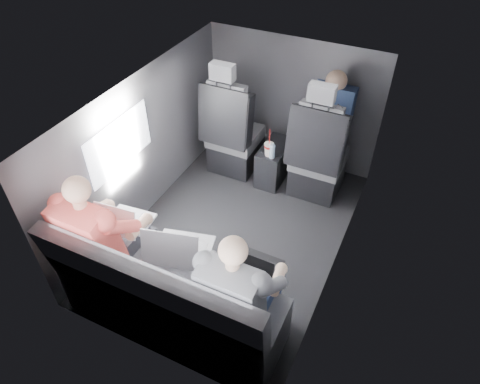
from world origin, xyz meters
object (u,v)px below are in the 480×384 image
at_px(front_seat_right, 317,160).
at_px(passenger_rear_left, 105,235).
at_px(soda_cup, 269,149).
at_px(passenger_front_right, 331,116).
at_px(passenger_rear_right, 241,291).
at_px(laptop_silver, 179,248).
at_px(center_console, 274,162).
at_px(water_bottle, 272,151).
at_px(laptop_black, 255,266).
at_px(laptop_white, 125,220).
at_px(rear_bench, 170,301).
at_px(front_seat_left, 233,137).

relative_size(front_seat_right, passenger_rear_left, 1.04).
xyz_separation_m(soda_cup, passenger_front_right, (0.46, 0.38, 0.27)).
height_order(front_seat_right, passenger_rear_right, front_seat_right).
bearing_deg(laptop_silver, soda_cup, 89.37).
relative_size(center_console, water_bottle, 3.08).
height_order(center_console, laptop_black, laptop_black).
xyz_separation_m(laptop_white, passenger_rear_left, (-0.04, -0.18, -0.01)).
bearing_deg(center_console, laptop_silver, -90.58).
height_order(laptop_white, passenger_front_right, passenger_front_right).
bearing_deg(passenger_rear_right, rear_bench, -169.26).
height_order(front_seat_right, passenger_rear_left, front_seat_right).
bearing_deg(laptop_white, laptop_silver, -6.90).
xyz_separation_m(center_console, laptop_silver, (-0.02, -1.73, 0.44)).
relative_size(water_bottle, passenger_front_right, 0.20).
bearing_deg(laptop_silver, water_bottle, 87.76).
relative_size(center_console, laptop_white, 1.37).
distance_m(front_seat_right, laptop_silver, 1.77).
distance_m(front_seat_right, rear_bench, 1.96).
distance_m(water_bottle, laptop_white, 1.59).
distance_m(soda_cup, water_bottle, 0.05).
bearing_deg(passenger_rear_left, rear_bench, -9.59).
bearing_deg(front_seat_left, passenger_front_right, 15.88).
xyz_separation_m(rear_bench, passenger_rear_right, (0.51, 0.10, 0.30)).
xyz_separation_m(soda_cup, laptop_silver, (-0.02, -1.56, 0.17)).
xyz_separation_m(front_seat_left, water_bottle, (0.49, -0.15, 0.07)).
relative_size(center_console, laptop_black, 1.50).
bearing_deg(laptop_white, front_seat_right, 59.16).
bearing_deg(laptop_silver, center_console, 89.42).
bearing_deg(laptop_white, center_console, 72.61).
bearing_deg(rear_bench, laptop_silver, 94.69).
relative_size(center_console, soda_cup, 1.66).
distance_m(front_seat_right, center_console, 0.49).
bearing_deg(front_seat_left, passenger_rear_right, -62.10).
relative_size(center_console, rear_bench, 0.30).
relative_size(front_seat_left, rear_bench, 0.79).
height_order(laptop_white, passenger_rear_right, passenger_rear_right).
height_order(passenger_rear_left, passenger_front_right, passenger_rear_left).
bearing_deg(laptop_silver, front_seat_right, 74.53).
bearing_deg(laptop_silver, passenger_rear_left, -167.87).
bearing_deg(rear_bench, passenger_front_right, 78.06).
height_order(center_console, laptop_silver, laptop_silver).
xyz_separation_m(center_console, passenger_rear_left, (-0.56, -1.85, 0.43)).
bearing_deg(front_seat_left, laptop_silver, -75.64).
relative_size(laptop_silver, laptop_black, 1.38).
xyz_separation_m(center_console, laptop_black, (0.51, -1.65, 0.43)).
height_order(center_console, water_bottle, water_bottle).
height_order(soda_cup, laptop_silver, laptop_silver).
height_order(center_console, passenger_front_right, passenger_front_right).
distance_m(rear_bench, passenger_rear_left, 0.65).
bearing_deg(passenger_rear_right, laptop_white, 170.19).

